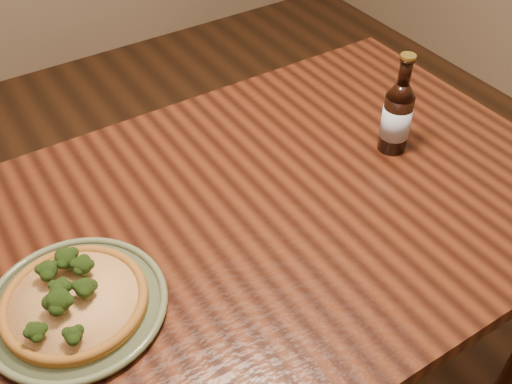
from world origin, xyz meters
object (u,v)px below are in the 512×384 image
pizza (73,299)px  beer_bottle (397,116)px  table (217,262)px  plate (76,306)px

pizza → beer_bottle: (0.78, 0.05, 0.06)m
pizza → table: bearing=6.4°
plate → pizza: pizza is taller
table → beer_bottle: 0.52m
plate → beer_bottle: size_ratio=1.33×
pizza → beer_bottle: size_ratio=1.05×
pizza → beer_bottle: 0.79m
pizza → beer_bottle: beer_bottle is taller
table → plate: 0.32m
beer_bottle → table: bearing=-174.0°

